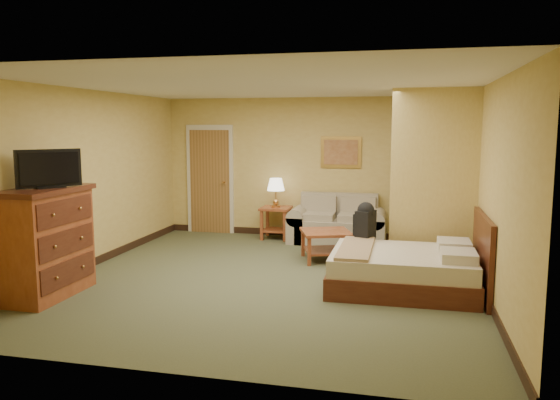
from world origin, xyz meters
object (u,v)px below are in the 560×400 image
(loveseat, at_px, (337,227))
(bed, at_px, (408,269))
(coffee_table, at_px, (326,239))
(dresser, at_px, (46,242))

(loveseat, bearing_deg, bed, -65.21)
(coffee_table, height_order, dresser, dresser)
(coffee_table, distance_m, bed, 1.80)
(dresser, distance_m, bed, 4.50)
(coffee_table, distance_m, dresser, 4.00)
(coffee_table, height_order, bed, bed)
(dresser, bearing_deg, loveseat, 52.00)
(loveseat, distance_m, dresser, 5.00)
(loveseat, relative_size, dresser, 1.28)
(loveseat, xyz_separation_m, dresser, (-3.07, -3.93, 0.39))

